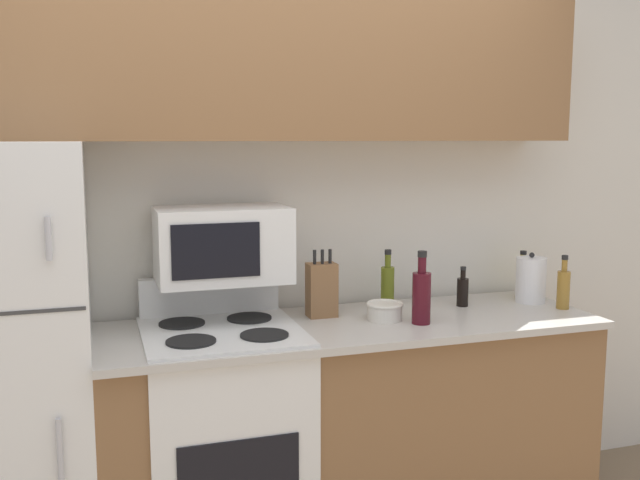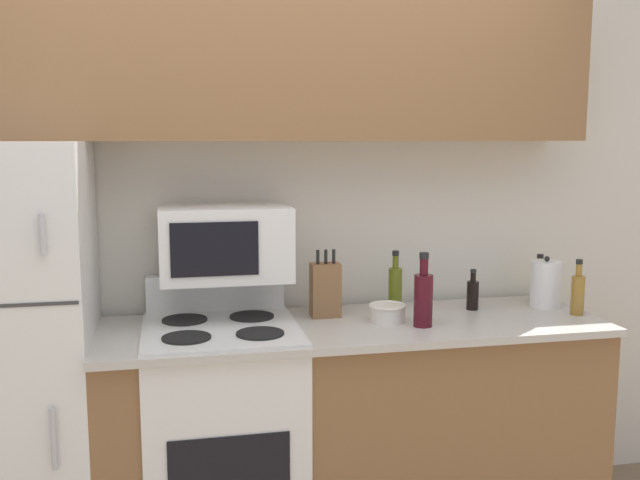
{
  "view_description": "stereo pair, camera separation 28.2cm",
  "coord_description": "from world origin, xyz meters",
  "px_view_note": "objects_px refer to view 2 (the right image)",
  "views": [
    {
      "loc": [
        -0.7,
        -2.39,
        1.69
      ],
      "look_at": [
        0.16,
        0.27,
        1.29
      ],
      "focal_mm": 40.0,
      "sensor_mm": 36.0,
      "label": 1
    },
    {
      "loc": [
        -0.42,
        -2.46,
        1.69
      ],
      "look_at": [
        0.16,
        0.27,
        1.29
      ],
      "focal_mm": 40.0,
      "sensor_mm": 36.0,
      "label": 2
    }
  ],
  "objects_px": {
    "bottle_vinegar": "(578,293)",
    "kettle": "(546,284)",
    "bottle_wine_red": "(423,298)",
    "microwave": "(225,243)",
    "bottle_soy_sauce": "(473,294)",
    "refrigerator": "(9,366)",
    "stove": "(223,437)",
    "bowl": "(387,312)",
    "bottle_olive_oil": "(395,286)",
    "bottle_cooking_spray": "(539,283)",
    "knife_block": "(325,290)"
  },
  "relations": [
    {
      "from": "bottle_vinegar",
      "to": "microwave",
      "type": "bearing_deg",
      "value": 172.04
    },
    {
      "from": "bottle_wine_red",
      "to": "bowl",
      "type": "bearing_deg",
      "value": 139.97
    },
    {
      "from": "stove",
      "to": "bottle_olive_oil",
      "type": "distance_m",
      "value": 0.98
    },
    {
      "from": "bowl",
      "to": "bottle_soy_sauce",
      "type": "distance_m",
      "value": 0.45
    },
    {
      "from": "bottle_cooking_spray",
      "to": "bottle_wine_red",
      "type": "height_order",
      "value": "bottle_wine_red"
    },
    {
      "from": "bottle_wine_red",
      "to": "kettle",
      "type": "height_order",
      "value": "bottle_wine_red"
    },
    {
      "from": "bottle_cooking_spray",
      "to": "bottle_wine_red",
      "type": "bearing_deg",
      "value": -155.45
    },
    {
      "from": "microwave",
      "to": "bowl",
      "type": "distance_m",
      "value": 0.72
    },
    {
      "from": "bottle_soy_sauce",
      "to": "bottle_wine_red",
      "type": "distance_m",
      "value": 0.39
    },
    {
      "from": "bottle_soy_sauce",
      "to": "microwave",
      "type": "bearing_deg",
      "value": 178.62
    },
    {
      "from": "bottle_cooking_spray",
      "to": "bottle_olive_oil",
      "type": "xyz_separation_m",
      "value": [
        -0.7,
        -0.01,
        0.02
      ]
    },
    {
      "from": "refrigerator",
      "to": "bottle_soy_sauce",
      "type": "height_order",
      "value": "refrigerator"
    },
    {
      "from": "kettle",
      "to": "bottle_wine_red",
      "type": "bearing_deg",
      "value": -163.28
    },
    {
      "from": "refrigerator",
      "to": "bottle_wine_red",
      "type": "relative_size",
      "value": 5.59
    },
    {
      "from": "bottle_vinegar",
      "to": "bottle_olive_oil",
      "type": "bearing_deg",
      "value": 159.99
    },
    {
      "from": "knife_block",
      "to": "bottle_vinegar",
      "type": "xyz_separation_m",
      "value": [
        1.06,
        -0.2,
        -0.02
      ]
    },
    {
      "from": "bottle_wine_red",
      "to": "bottle_soy_sauce",
      "type": "bearing_deg",
      "value": 35.28
    },
    {
      "from": "bottle_cooking_spray",
      "to": "bottle_olive_oil",
      "type": "bearing_deg",
      "value": -179.49
    },
    {
      "from": "bottle_cooking_spray",
      "to": "kettle",
      "type": "bearing_deg",
      "value": -105.87
    },
    {
      "from": "microwave",
      "to": "bottle_olive_oil",
      "type": "height_order",
      "value": "microwave"
    },
    {
      "from": "bottle_cooking_spray",
      "to": "bottle_vinegar",
      "type": "distance_m",
      "value": 0.27
    },
    {
      "from": "bottle_cooking_spray",
      "to": "microwave",
      "type": "bearing_deg",
      "value": -177.43
    },
    {
      "from": "bowl",
      "to": "bottle_cooking_spray",
      "type": "relative_size",
      "value": 0.71
    },
    {
      "from": "refrigerator",
      "to": "bottle_vinegar",
      "type": "relative_size",
      "value": 6.99
    },
    {
      "from": "microwave",
      "to": "bottle_wine_red",
      "type": "distance_m",
      "value": 0.83
    },
    {
      "from": "refrigerator",
      "to": "kettle",
      "type": "relative_size",
      "value": 7.23
    },
    {
      "from": "knife_block",
      "to": "kettle",
      "type": "bearing_deg",
      "value": -2.31
    },
    {
      "from": "knife_block",
      "to": "bottle_soy_sauce",
      "type": "height_order",
      "value": "knife_block"
    },
    {
      "from": "bottle_soy_sauce",
      "to": "bottle_cooking_spray",
      "type": "distance_m",
      "value": 0.38
    },
    {
      "from": "bottle_cooking_spray",
      "to": "bottle_olive_oil",
      "type": "distance_m",
      "value": 0.7
    },
    {
      "from": "kettle",
      "to": "bottle_vinegar",
      "type": "bearing_deg",
      "value": -68.1
    },
    {
      "from": "bottle_wine_red",
      "to": "microwave",
      "type": "bearing_deg",
      "value": 162.16
    },
    {
      "from": "refrigerator",
      "to": "stove",
      "type": "height_order",
      "value": "refrigerator"
    },
    {
      "from": "refrigerator",
      "to": "bottle_cooking_spray",
      "type": "xyz_separation_m",
      "value": [
        2.28,
        0.18,
        0.19
      ]
    },
    {
      "from": "refrigerator",
      "to": "stove",
      "type": "relative_size",
      "value": 1.51
    },
    {
      "from": "refrigerator",
      "to": "bottle_olive_oil",
      "type": "distance_m",
      "value": 1.6
    },
    {
      "from": "bottle_vinegar",
      "to": "kettle",
      "type": "height_order",
      "value": "bottle_vinegar"
    },
    {
      "from": "microwave",
      "to": "bottle_soy_sauce",
      "type": "bearing_deg",
      "value": -1.38
    },
    {
      "from": "bottle_olive_oil",
      "to": "kettle",
      "type": "distance_m",
      "value": 0.68
    },
    {
      "from": "bottle_vinegar",
      "to": "bottle_soy_sauce",
      "type": "bearing_deg",
      "value": 155.66
    },
    {
      "from": "bottle_wine_red",
      "to": "kettle",
      "type": "bearing_deg",
      "value": 16.72
    },
    {
      "from": "bottle_olive_oil",
      "to": "bottle_wine_red",
      "type": "distance_m",
      "value": 0.31
    },
    {
      "from": "stove",
      "to": "bowl",
      "type": "distance_m",
      "value": 0.84
    },
    {
      "from": "bottle_soy_sauce",
      "to": "knife_block",
      "type": "bearing_deg",
      "value": 178.74
    },
    {
      "from": "microwave",
      "to": "bottle_olive_oil",
      "type": "relative_size",
      "value": 2.03
    },
    {
      "from": "bowl",
      "to": "bottle_vinegar",
      "type": "xyz_separation_m",
      "value": [
        0.83,
        -0.06,
        0.05
      ]
    },
    {
      "from": "microwave",
      "to": "stove",
      "type": "bearing_deg",
      "value": -103.7
    },
    {
      "from": "bottle_soy_sauce",
      "to": "refrigerator",
      "type": "bearing_deg",
      "value": -177.42
    },
    {
      "from": "bowl",
      "to": "bottle_soy_sauce",
      "type": "bearing_deg",
      "value": 15.77
    },
    {
      "from": "refrigerator",
      "to": "kettle",
      "type": "height_order",
      "value": "refrigerator"
    }
  ]
}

